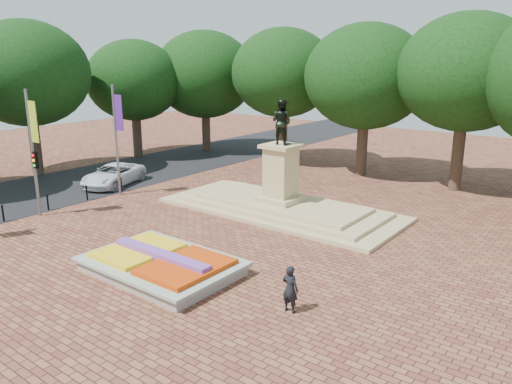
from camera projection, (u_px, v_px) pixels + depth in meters
ground at (180, 252)px, 22.82m from camera, size 90.00×90.00×0.00m
asphalt_street at (84, 182)px, 35.49m from camera, size 9.00×90.00×0.02m
flower_bed at (162, 264)px, 20.59m from camera, size 6.30×4.30×0.91m
monument at (280, 196)px, 28.69m from camera, size 14.00×6.00×6.40m
tree_row_back at (396, 87)px, 33.41m from camera, size 44.80×8.80×10.43m
tree_row_street at (35, 88)px, 36.20m from camera, size 8.40×25.40×9.98m
banner_poles at (28, 149)px, 26.75m from camera, size 0.88×11.17×7.00m
bollard_row at (26, 207)px, 27.86m from camera, size 0.12×13.12×0.98m
van at (113, 175)px, 34.49m from camera, size 3.93×5.69×1.44m
pedestrian at (290, 289)px, 17.31m from camera, size 0.64×0.42×1.74m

